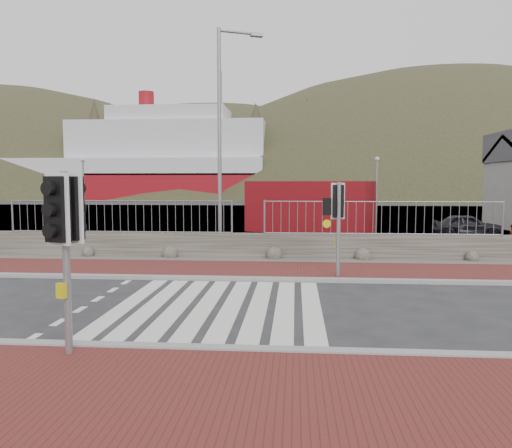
# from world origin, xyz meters

# --- Properties ---
(ground) EXTENTS (220.00, 220.00, 0.00)m
(ground) POSITION_xyz_m (0.00, 0.00, 0.00)
(ground) COLOR #28282B
(ground) RESTS_ON ground
(sidewalk_near) EXTENTS (40.00, 4.00, 0.08)m
(sidewalk_near) POSITION_xyz_m (0.00, -5.00, 0.04)
(sidewalk_near) COLOR maroon
(sidewalk_near) RESTS_ON ground
(sidewalk_far) EXTENTS (40.00, 3.00, 0.08)m
(sidewalk_far) POSITION_xyz_m (0.00, 4.50, 0.04)
(sidewalk_far) COLOR maroon
(sidewalk_far) RESTS_ON ground
(kerb_near) EXTENTS (40.00, 0.25, 0.12)m
(kerb_near) POSITION_xyz_m (0.00, -3.00, 0.05)
(kerb_near) COLOR gray
(kerb_near) RESTS_ON ground
(kerb_far) EXTENTS (40.00, 0.25, 0.12)m
(kerb_far) POSITION_xyz_m (0.00, 3.00, 0.05)
(kerb_far) COLOR gray
(kerb_far) RESTS_ON ground
(zebra_crossing) EXTENTS (4.62, 5.60, 0.01)m
(zebra_crossing) POSITION_xyz_m (-0.00, 0.00, 0.01)
(zebra_crossing) COLOR silver
(zebra_crossing) RESTS_ON ground
(gravel_strip) EXTENTS (40.00, 1.50, 0.06)m
(gravel_strip) POSITION_xyz_m (0.00, 6.50, 0.03)
(gravel_strip) COLOR #59544C
(gravel_strip) RESTS_ON ground
(stone_wall) EXTENTS (40.00, 0.60, 0.90)m
(stone_wall) POSITION_xyz_m (0.00, 7.30, 0.45)
(stone_wall) COLOR #444138
(stone_wall) RESTS_ON ground
(railing) EXTENTS (18.07, 0.07, 1.22)m
(railing) POSITION_xyz_m (0.00, 7.15, 1.82)
(railing) COLOR gray
(railing) RESTS_ON stone_wall
(quay) EXTENTS (120.00, 40.00, 0.50)m
(quay) POSITION_xyz_m (0.00, 27.90, 0.00)
(quay) COLOR #4C4C4F
(quay) RESTS_ON ground
(water) EXTENTS (220.00, 50.00, 0.05)m
(water) POSITION_xyz_m (0.00, 62.90, 0.00)
(water) COLOR #3F4C54
(water) RESTS_ON ground
(ferry) EXTENTS (50.00, 16.00, 20.00)m
(ferry) POSITION_xyz_m (-24.65, 67.90, 5.36)
(ferry) COLOR maroon
(ferry) RESTS_ON ground
(hills_backdrop) EXTENTS (254.00, 90.00, 100.00)m
(hills_backdrop) POSITION_xyz_m (6.74, 87.90, -23.05)
(hills_backdrop) COLOR #30321E
(hills_backdrop) RESTS_ON ground
(traffic_signal_near) EXTENTS (0.48, 0.37, 2.98)m
(traffic_signal_near) POSITION_xyz_m (-1.88, -3.41, 2.15)
(traffic_signal_near) COLOR gray
(traffic_signal_near) RESTS_ON ground
(traffic_signal_far) EXTENTS (0.68, 0.30, 2.80)m
(traffic_signal_far) POSITION_xyz_m (2.94, 3.59, 2.03)
(traffic_signal_far) COLOR gray
(traffic_signal_far) RESTS_ON ground
(streetlight) EXTENTS (1.72, 0.88, 8.57)m
(streetlight) POSITION_xyz_m (-1.05, 8.16, 4.82)
(streetlight) COLOR gray
(streetlight) RESTS_ON ground
(shipping_container) EXTENTS (7.37, 5.06, 2.84)m
(shipping_container) POSITION_xyz_m (2.54, 17.12, 1.42)
(shipping_container) COLOR maroon
(shipping_container) RESTS_ON ground
(car_a) EXTENTS (3.55, 1.85, 1.15)m
(car_a) POSITION_xyz_m (10.54, 15.33, 0.58)
(car_a) COLOR black
(car_a) RESTS_ON ground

